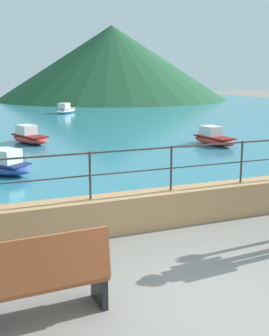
% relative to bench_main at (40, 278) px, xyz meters
% --- Properties ---
extents(ground_plane, '(120.00, 120.00, 0.00)m').
position_rel_bench_main_xyz_m(ground_plane, '(2.24, -0.62, -0.56)').
color(ground_plane, slate).
extents(promenade_wall, '(20.00, 0.56, 0.70)m').
position_rel_bench_main_xyz_m(promenade_wall, '(2.24, 2.58, -0.21)').
color(promenade_wall, tan).
rests_on(promenade_wall, ground).
extents(railing, '(18.44, 0.04, 0.90)m').
position_rel_bench_main_xyz_m(railing, '(2.24, 2.58, 0.76)').
color(railing, '#383330').
rests_on(railing, promenade_wall).
extents(lake_water, '(64.00, 44.32, 0.06)m').
position_rel_bench_main_xyz_m(lake_water, '(2.24, 25.22, -0.53)').
color(lake_water, teal).
rests_on(lake_water, ground).
extents(hill_main, '(26.14, 26.14, 8.23)m').
position_rel_bench_main_xyz_m(hill_main, '(16.03, 42.98, 3.56)').
color(hill_main, '#1E4C2D').
rests_on(hill_main, ground).
extents(bench_main, '(1.72, 0.62, 1.13)m').
position_rel_bench_main_xyz_m(bench_main, '(0.00, 0.00, 0.00)').
color(bench_main, '#9E4C28').
rests_on(bench_main, ground).
extents(boat_0, '(1.67, 2.47, 0.76)m').
position_rel_bench_main_xyz_m(boat_0, '(2.00, 13.79, -0.23)').
color(boat_0, red).
rests_on(boat_0, lake_water).
extents(boat_1, '(2.14, 2.36, 0.76)m').
position_rel_bench_main_xyz_m(boat_1, '(0.30, 8.22, -0.23)').
color(boat_1, '#2D4C9E').
rests_on(boat_1, lake_water).
extents(boat_2, '(1.20, 2.40, 0.76)m').
position_rel_bench_main_xyz_m(boat_2, '(9.08, 10.46, -0.23)').
color(boat_2, red).
rests_on(boat_2, lake_water).
extents(boat_5, '(2.22, 2.30, 0.76)m').
position_rel_bench_main_xyz_m(boat_5, '(6.77, 27.23, -0.23)').
color(boat_5, white).
rests_on(boat_5, lake_water).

